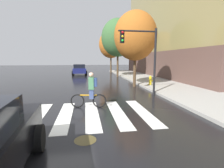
{
  "coord_description": "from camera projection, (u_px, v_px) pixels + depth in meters",
  "views": [
    {
      "loc": [
        0.91,
        -6.78,
        2.3
      ],
      "look_at": [
        2.03,
        0.16,
        1.24
      ],
      "focal_mm": 26.59,
      "sensor_mm": 36.0,
      "label": 1
    }
  ],
  "objects": [
    {
      "name": "street_tree_mid",
      "position": [
        118.0,
        38.0,
        20.86
      ],
      "size": [
        4.13,
        4.13,
        7.35
      ],
      "color": "#4C3823",
      "rests_on": "ground"
    },
    {
      "name": "street_tree_near",
      "position": [
        135.0,
        36.0,
        13.41
      ],
      "size": [
        3.46,
        3.46,
        6.15
      ],
      "color": "#4C3823",
      "rests_on": "ground"
    },
    {
      "name": "fire_hydrant",
      "position": [
        150.0,
        80.0,
        13.9
      ],
      "size": [
        0.33,
        0.22,
        0.78
      ],
      "color": "gold",
      "rests_on": "sidewalk"
    },
    {
      "name": "ground_plane",
      "position": [
        64.0,
        116.0,
        6.82
      ],
      "size": [
        120.0,
        120.0,
        0.0
      ],
      "primitive_type": "plane",
      "color": "black"
    },
    {
      "name": "street_tree_far",
      "position": [
        111.0,
        44.0,
        27.22
      ],
      "size": [
        3.91,
        3.91,
        6.96
      ],
      "color": "#4C3823",
      "rests_on": "ground"
    },
    {
      "name": "corner_building",
      "position": [
        216.0,
        27.0,
        22.47
      ],
      "size": [
        18.1,
        22.94,
        13.32
      ],
      "color": "brown",
      "rests_on": "ground"
    },
    {
      "name": "traffic_light_near",
      "position": [
        143.0,
        50.0,
        10.36
      ],
      "size": [
        2.47,
        0.28,
        4.2
      ],
      "color": "black",
      "rests_on": "ground"
    },
    {
      "name": "crosswalk_stripes",
      "position": [
        79.0,
        115.0,
        6.91
      ],
      "size": [
        6.06,
        3.77,
        0.01
      ],
      "color": "silver",
      "rests_on": "ground"
    },
    {
      "name": "cyclist",
      "position": [
        91.0,
        90.0,
        7.82
      ],
      "size": [
        1.7,
        0.39,
        1.69
      ],
      "color": "black",
      "rests_on": "ground"
    },
    {
      "name": "sedan_mid",
      "position": [
        79.0,
        69.0,
        24.64
      ],
      "size": [
        2.24,
        4.57,
        1.56
      ],
      "color": "navy",
      "rests_on": "ground"
    },
    {
      "name": "manhole_cover",
      "position": [
        85.0,
        140.0,
        4.75
      ],
      "size": [
        0.64,
        0.64,
        0.01
      ],
      "primitive_type": "cylinder",
      "color": "#473D1E",
      "rests_on": "ground"
    }
  ]
}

